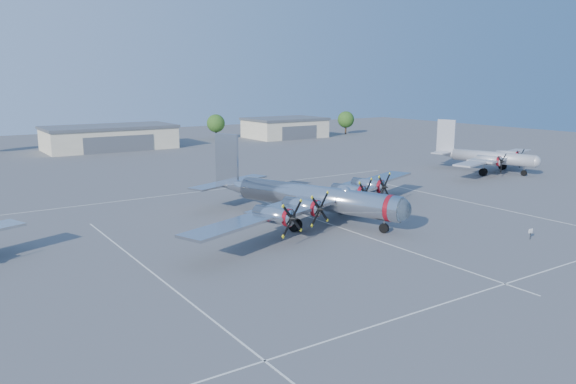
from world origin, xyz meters
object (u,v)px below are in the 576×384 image
hangar_east (285,127)px  tree_east (216,123)px  info_placard (531,232)px  hangar_center (110,137)px  tree_far_east (346,120)px  main_bomber_b29 (307,220)px  twin_engine_east (487,172)px

hangar_east → tree_east: (-18.00, 6.04, 1.51)m
info_placard → tree_east: bearing=82.7°
tree_east → hangar_center: bearing=-168.6°
hangar_center → tree_far_east: (68.00, -1.96, 1.51)m
hangar_east → main_bomber_b29: bearing=-121.9°
tree_far_east → main_bomber_b29: 103.21m
hangar_east → tree_far_east: 20.15m
hangar_east → main_bomber_b29: 92.67m
main_bomber_b29 → hangar_center: bearing=68.8°
hangar_center → hangar_east: size_ratio=1.39×
hangar_east → info_placard: size_ratio=18.63×
hangar_east → twin_engine_east: size_ratio=0.76×
hangar_center → tree_east: size_ratio=4.31×
hangar_center → tree_east: tree_east is taller
hangar_center → twin_engine_east: 81.82m
info_placard → hangar_center: bearing=99.6°
hangar_east → twin_engine_east: hangar_east is taller
twin_engine_east → hangar_east: bearing=72.0°
hangar_center → tree_far_east: tree_far_east is taller
main_bomber_b29 → twin_engine_east: bearing=-8.0°
hangar_center → tree_far_east: 68.05m
hangar_east → twin_engine_east: (-3.49, -68.60, -2.71)m
hangar_east → twin_engine_east: 68.74m
tree_far_east → info_placard: tree_far_east is taller
tree_east → info_placard: size_ratio=6.01×
main_bomber_b29 → hangar_east: bearing=37.6°
hangar_east → tree_east: size_ratio=3.10×
main_bomber_b29 → twin_engine_east: size_ratio=1.51×
tree_east → main_bomber_b29: size_ratio=0.16×
tree_far_east → info_placard: (-55.14, -95.68, -3.44)m
info_placard → main_bomber_b29: bearing=128.1°
main_bomber_b29 → tree_east: bearing=49.5°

